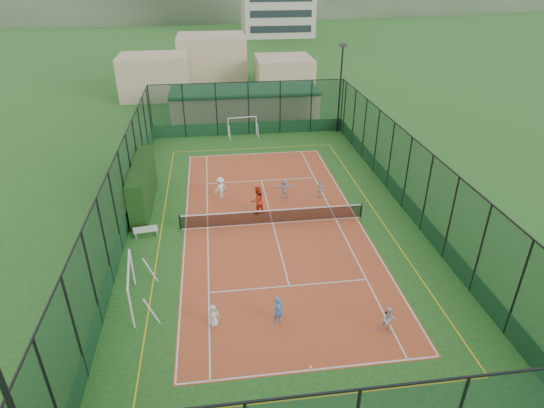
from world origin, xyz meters
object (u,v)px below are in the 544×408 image
Objects in this scene: child_near_mid at (278,310)px; white_bench at (146,230)px; child_far_left at (220,188)px; child_far_right at (320,189)px; futsal_goal_far at (242,127)px; coach at (257,200)px; clubhouse at (245,104)px; futsal_goal_near at (132,287)px; child_near_left at (213,316)px; child_near_right at (389,320)px; floodlight_ne at (340,90)px; child_far_back at (285,188)px.

white_bench is at bearing 101.60° from child_near_mid.
child_far_right is (6.94, -0.83, -0.17)m from child_far_left.
coach reaches higher than futsal_goal_far.
futsal_goal_far is (-0.66, -5.34, -0.68)m from clubhouse.
coach is at bearing -46.58° from futsal_goal_near.
child_near_mid reaches higher than child_near_left.
white_bench is at bearing -109.12° from clubhouse.
white_bench is 10.88m from child_near_mid.
floodlight_ne is at bearing 88.24° from child_near_right.
futsal_goal_far is (-9.26, 0.06, -3.23)m from floodlight_ne.
white_bench is 1.16× the size of child_far_right.
child_near_right is 12.51m from coach.
floodlight_ne is 5.80× the size of white_bench.
floodlight_ne is at bearing -126.20° from child_far_back.
floodlight_ne is at bearing -32.12° from clubhouse.
futsal_goal_near is at bearing 29.38° from child_far_left.
child_near_right is 0.70× the size of coach.
child_near_mid is (-0.29, -25.60, -0.18)m from futsal_goal_far.
child_far_left is 7.00m from child_far_right.
child_near_left is at bearing 48.96° from child_far_left.
child_far_left reaches higher than white_bench.
clubhouse is at bearing 105.14° from child_near_right.
child_near_mid is at bearing 72.44° from child_far_back.
coach is (2.33, -2.51, 0.16)m from child_far_left.
child_near_left is (-3.89, -30.77, -0.99)m from clubhouse.
clubhouse reaches higher than futsal_goal_near.
clubhouse is 5.46× the size of futsal_goal_far.
futsal_goal_far is (7.04, 23.45, -0.18)m from futsal_goal_near.
futsal_goal_near is at bearing -97.06° from white_bench.
white_bench is 6.46m from child_far_left.
child_far_back is (-7.30, -13.21, -3.37)m from floodlight_ne.
white_bench is 0.43× the size of futsal_goal_near.
child_near_right is (4.79, -1.21, -0.04)m from child_near_mid.
child_near_left is 13.22m from child_far_back.
clubhouse is 20.57m from coach.
clubhouse is 10.69× the size of white_bench.
child_far_left reaches higher than child_near_mid.
child_near_mid is 0.75× the size of coach.
child_near_right is 13.78m from child_far_back.
child_near_mid is (6.86, -8.45, 0.32)m from white_bench.
coach reaches higher than child_far_left.
futsal_goal_near is 12.03m from child_near_right.
futsal_goal_near is 1.20× the size of futsal_goal_far.
futsal_goal_near reaches higher than child_near_mid.
child_far_back is (8.99, 10.18, -0.32)m from futsal_goal_near.
floodlight_ne is at bearing -77.93° from child_far_right.
child_near_left is (-12.49, -25.37, -3.54)m from floodlight_ne.
white_bench is 0.91× the size of child_far_left.
clubhouse reaches higher than child_far_right.
futsal_goal_near reaches higher than coach.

